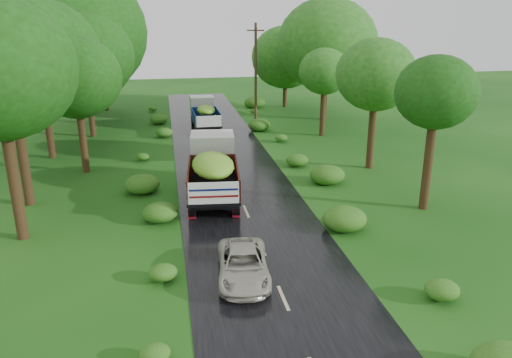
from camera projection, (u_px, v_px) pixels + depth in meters
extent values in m
plane|color=#0F420E|center=(283.00, 298.00, 17.38)|extent=(120.00, 120.00, 0.00)
cube|color=black|center=(257.00, 237.00, 22.03)|extent=(6.50, 80.00, 0.02)
cube|color=#BFB78C|center=(283.00, 298.00, 17.37)|extent=(0.12, 1.60, 0.00)
cube|color=#BFB78C|center=(261.00, 247.00, 21.10)|extent=(0.12, 1.60, 0.00)
cube|color=#BFB78C|center=(246.00, 211.00, 24.82)|extent=(0.12, 1.60, 0.00)
cube|color=#BFB78C|center=(235.00, 185.00, 28.55)|extent=(0.12, 1.60, 0.00)
cube|color=#BFB78C|center=(226.00, 165.00, 32.27)|extent=(0.12, 1.60, 0.00)
cube|color=#BFB78C|center=(219.00, 149.00, 36.00)|extent=(0.12, 1.60, 0.00)
cube|color=#BFB78C|center=(214.00, 136.00, 39.72)|extent=(0.12, 1.60, 0.00)
cube|color=#BFB78C|center=(209.00, 125.00, 43.45)|extent=(0.12, 1.60, 0.00)
cube|color=#BFB78C|center=(205.00, 116.00, 47.17)|extent=(0.12, 1.60, 0.00)
cube|color=#BFB78C|center=(202.00, 108.00, 50.90)|extent=(0.12, 1.60, 0.00)
cube|color=#BFB78C|center=(199.00, 101.00, 54.62)|extent=(0.12, 1.60, 0.00)
cube|color=black|center=(214.00, 185.00, 26.42)|extent=(2.44, 6.29, 0.31)
cylinder|color=black|center=(195.00, 176.00, 28.50)|extent=(0.40, 1.11, 1.09)
cylinder|color=black|center=(232.00, 175.00, 28.67)|extent=(0.40, 1.11, 1.09)
cylinder|color=black|center=(193.00, 198.00, 25.07)|extent=(0.40, 1.11, 1.09)
cylinder|color=black|center=(235.00, 197.00, 25.25)|extent=(0.40, 1.11, 1.09)
cylinder|color=black|center=(192.00, 207.00, 24.02)|extent=(0.40, 1.11, 1.09)
cylinder|color=black|center=(236.00, 205.00, 24.19)|extent=(0.40, 1.11, 1.09)
cube|color=maroon|center=(192.00, 214.00, 23.74)|extent=(0.37, 0.08, 0.49)
cube|color=maroon|center=(236.00, 213.00, 23.92)|extent=(0.37, 0.08, 0.49)
cube|color=silver|center=(213.00, 151.00, 28.36)|extent=(2.59, 2.29, 2.07)
cube|color=black|center=(214.00, 188.00, 25.27)|extent=(2.93, 4.90, 0.17)
cube|color=#40130B|center=(189.00, 178.00, 24.97)|extent=(0.52, 4.68, 1.04)
cube|color=#40130B|center=(237.00, 177.00, 25.17)|extent=(0.52, 4.68, 1.04)
cube|color=#40130B|center=(213.00, 164.00, 27.24)|extent=(2.51, 0.32, 1.04)
cube|color=silver|center=(214.00, 193.00, 22.90)|extent=(2.51, 0.32, 1.04)
ellipsoid|color=#61951B|center=(213.00, 165.00, 24.86)|extent=(2.46, 4.12, 1.09)
cube|color=black|center=(205.00, 122.00, 41.72)|extent=(1.70, 5.16, 0.25)
cylinder|color=black|center=(193.00, 120.00, 43.32)|extent=(0.28, 0.92, 0.91)
cylinder|color=black|center=(213.00, 119.00, 43.66)|extent=(0.28, 0.92, 0.91)
cylinder|color=black|center=(196.00, 128.00, 40.51)|extent=(0.28, 0.92, 0.91)
cylinder|color=black|center=(218.00, 127.00, 40.86)|extent=(0.28, 0.92, 0.91)
cylinder|color=black|center=(197.00, 130.00, 39.65)|extent=(0.28, 0.92, 0.91)
cylinder|color=black|center=(219.00, 129.00, 39.99)|extent=(0.28, 0.92, 0.91)
cube|color=maroon|center=(198.00, 134.00, 39.43)|extent=(0.31, 0.04, 0.41)
cube|color=maroon|center=(220.00, 132.00, 39.77)|extent=(0.31, 0.04, 0.41)
cube|color=silver|center=(202.00, 106.00, 43.30)|extent=(2.05, 1.78, 1.73)
cube|color=black|center=(206.00, 123.00, 40.77)|extent=(2.19, 3.97, 0.15)
cube|color=navy|center=(194.00, 117.00, 40.41)|extent=(0.17, 3.91, 0.86)
cube|color=navy|center=(219.00, 116.00, 40.80)|extent=(0.17, 3.91, 0.86)
cube|color=navy|center=(204.00, 112.00, 42.38)|extent=(2.09, 0.13, 0.86)
cube|color=silver|center=(209.00, 121.00, 38.83)|extent=(2.09, 0.13, 0.86)
ellipsoid|color=#61951B|center=(206.00, 110.00, 40.43)|extent=(1.84, 3.33, 0.91)
imported|color=#B5B1A1|center=(243.00, 265.00, 18.49)|extent=(2.24, 4.17, 1.11)
cylinder|color=#382616|center=(256.00, 74.00, 43.40)|extent=(0.29, 0.29, 8.52)
cube|color=#382616|center=(256.00, 30.00, 42.24)|extent=(1.45, 0.55, 0.11)
cylinder|color=black|center=(8.00, 147.00, 20.63)|extent=(0.48, 0.48, 8.33)
cylinder|color=black|center=(17.00, 120.00, 24.36)|extent=(0.49, 0.49, 8.85)
ellipsoid|color=#163F0C|center=(6.00, 49.00, 23.28)|extent=(3.65, 3.65, 3.28)
cylinder|color=black|center=(81.00, 120.00, 29.88)|extent=(0.44, 0.44, 6.60)
ellipsoid|color=#163F0C|center=(76.00, 77.00, 29.07)|extent=(3.27, 3.27, 2.94)
cylinder|color=black|center=(45.00, 101.00, 32.72)|extent=(0.46, 0.46, 7.70)
ellipsoid|color=#163F0C|center=(39.00, 55.00, 31.78)|extent=(3.99, 3.99, 3.59)
cylinder|color=black|center=(89.00, 92.00, 38.43)|extent=(0.45, 0.45, 7.03)
ellipsoid|color=#163F0C|center=(85.00, 57.00, 37.57)|extent=(3.85, 3.85, 3.46)
cylinder|color=black|center=(77.00, 72.00, 43.16)|extent=(0.49, 0.49, 8.78)
ellipsoid|color=#163F0C|center=(72.00, 32.00, 42.08)|extent=(5.00, 5.00, 4.50)
cylinder|color=black|center=(103.00, 70.00, 48.59)|extent=(0.47, 0.47, 7.98)
ellipsoid|color=#163F0C|center=(99.00, 38.00, 47.61)|extent=(4.01, 4.01, 3.61)
cylinder|color=black|center=(430.00, 144.00, 24.20)|extent=(0.44, 0.44, 6.68)
ellipsoid|color=#1A5A16|center=(436.00, 92.00, 23.38)|extent=(2.79, 2.79, 2.51)
cylinder|color=black|center=(373.00, 116.00, 30.69)|extent=(0.44, 0.44, 6.65)
ellipsoid|color=#1A5A16|center=(376.00, 75.00, 29.87)|extent=(3.11, 3.11, 2.80)
cylinder|color=black|center=(323.00, 100.00, 38.99)|extent=(0.42, 0.42, 5.75)
ellipsoid|color=#1A5A16|center=(324.00, 71.00, 38.29)|extent=(2.81, 2.81, 2.53)
cylinder|color=black|center=(326.00, 77.00, 44.55)|extent=(0.46, 0.46, 7.59)
ellipsoid|color=#1A5A16|center=(327.00, 44.00, 43.62)|extent=(4.20, 4.20, 3.78)
cylinder|color=black|center=(285.00, 79.00, 50.81)|extent=(0.42, 0.42, 5.69)
ellipsoid|color=#1A5A16|center=(286.00, 57.00, 50.11)|extent=(3.72, 3.72, 3.35)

